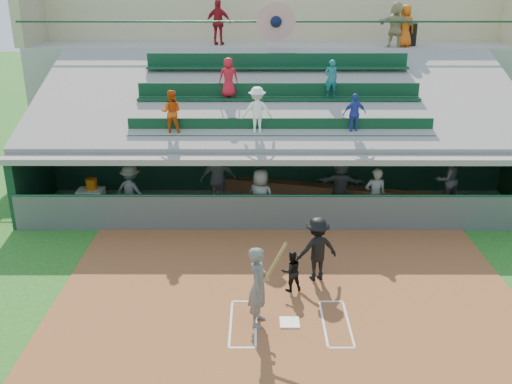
{
  "coord_description": "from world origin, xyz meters",
  "views": [
    {
      "loc": [
        -0.72,
        -10.76,
        7.15
      ],
      "look_at": [
        -0.75,
        3.5,
        1.8
      ],
      "focal_mm": 40.0,
      "sensor_mm": 36.0,
      "label": 1
    }
  ],
  "objects_px": {
    "batter_at_plate": "(259,286)",
    "catcher": "(291,271)",
    "white_table": "(91,200)",
    "home_plate": "(290,322)",
    "trash_bin": "(409,35)",
    "water_cooler": "(91,184)"
  },
  "relations": [
    {
      "from": "water_cooler",
      "to": "batter_at_plate",
      "type": "bearing_deg",
      "value": -50.37
    },
    {
      "from": "home_plate",
      "to": "catcher",
      "type": "relative_size",
      "value": 0.42
    },
    {
      "from": "batter_at_plate",
      "to": "catcher",
      "type": "relative_size",
      "value": 1.9
    },
    {
      "from": "white_table",
      "to": "home_plate",
      "type": "bearing_deg",
      "value": -47.9
    },
    {
      "from": "batter_at_plate",
      "to": "water_cooler",
      "type": "relative_size",
      "value": 5.44
    },
    {
      "from": "batter_at_plate",
      "to": "trash_bin",
      "type": "height_order",
      "value": "trash_bin"
    },
    {
      "from": "home_plate",
      "to": "water_cooler",
      "type": "xyz_separation_m",
      "value": [
        -6.06,
        6.51,
        0.91
      ]
    },
    {
      "from": "home_plate",
      "to": "catcher",
      "type": "height_order",
      "value": "catcher"
    },
    {
      "from": "home_plate",
      "to": "catcher",
      "type": "xyz_separation_m",
      "value": [
        0.11,
        1.44,
        0.5
      ]
    },
    {
      "from": "home_plate",
      "to": "trash_bin",
      "type": "xyz_separation_m",
      "value": [
        5.43,
        12.98,
        5.0
      ]
    },
    {
      "from": "batter_at_plate",
      "to": "catcher",
      "type": "bearing_deg",
      "value": 61.09
    },
    {
      "from": "home_plate",
      "to": "trash_bin",
      "type": "distance_m",
      "value": 14.93
    },
    {
      "from": "trash_bin",
      "to": "white_table",
      "type": "bearing_deg",
      "value": -150.62
    },
    {
      "from": "white_table",
      "to": "trash_bin",
      "type": "xyz_separation_m",
      "value": [
        11.54,
        6.5,
        4.63
      ]
    },
    {
      "from": "batter_at_plate",
      "to": "trash_bin",
      "type": "relative_size",
      "value": 2.27
    },
    {
      "from": "home_plate",
      "to": "catcher",
      "type": "bearing_deg",
      "value": 85.68
    },
    {
      "from": "home_plate",
      "to": "catcher",
      "type": "distance_m",
      "value": 1.53
    },
    {
      "from": "catcher",
      "to": "white_table",
      "type": "xyz_separation_m",
      "value": [
        -6.22,
        5.05,
        -0.13
      ]
    },
    {
      "from": "batter_at_plate",
      "to": "white_table",
      "type": "height_order",
      "value": "batter_at_plate"
    },
    {
      "from": "water_cooler",
      "to": "white_table",
      "type": "bearing_deg",
      "value": -156.75
    },
    {
      "from": "batter_at_plate",
      "to": "white_table",
      "type": "bearing_deg",
      "value": 129.98
    },
    {
      "from": "batter_at_plate",
      "to": "water_cooler",
      "type": "distance_m",
      "value": 8.44
    }
  ]
}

